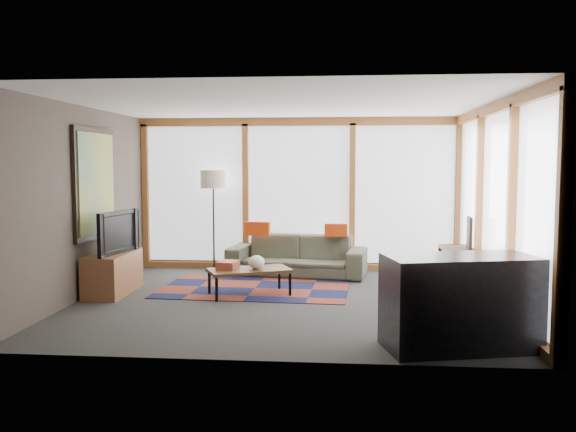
# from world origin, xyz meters

# --- Properties ---
(ground) EXTENTS (5.50, 5.50, 0.00)m
(ground) POSITION_xyz_m (0.00, 0.00, 0.00)
(ground) COLOR #2B2B28
(ground) RESTS_ON ground
(room_envelope) EXTENTS (5.52, 5.02, 2.62)m
(room_envelope) POSITION_xyz_m (0.49, 0.56, 1.54)
(room_envelope) COLOR #423A32
(room_envelope) RESTS_ON ground
(rug) EXTENTS (2.79, 1.86, 0.01)m
(rug) POSITION_xyz_m (-0.51, 0.73, 0.01)
(rug) COLOR maroon
(rug) RESTS_ON ground
(sofa) EXTENTS (2.32, 1.16, 0.65)m
(sofa) POSITION_xyz_m (0.02, 1.87, 0.32)
(sofa) COLOR #343627
(sofa) RESTS_ON ground
(pillow_left) EXTENTS (0.42, 0.17, 0.23)m
(pillow_left) POSITION_xyz_m (-0.63, 1.83, 0.76)
(pillow_left) COLOR #BD370E
(pillow_left) RESTS_ON sofa
(pillow_right) EXTENTS (0.37, 0.12, 0.20)m
(pillow_right) POSITION_xyz_m (0.65, 1.86, 0.75)
(pillow_right) COLOR #BD370E
(pillow_right) RESTS_ON sofa
(floor_lamp) EXTENTS (0.43, 0.43, 1.71)m
(floor_lamp) POSITION_xyz_m (-1.41, 2.11, 0.86)
(floor_lamp) COLOR #2E2117
(floor_lamp) RESTS_ON ground
(coffee_table) EXTENTS (1.24, 0.96, 0.37)m
(coffee_table) POSITION_xyz_m (-0.53, 0.28, 0.18)
(coffee_table) COLOR #351D0E
(coffee_table) RESTS_ON ground
(book_stack) EXTENTS (0.29, 0.35, 0.10)m
(book_stack) POSITION_xyz_m (-0.83, 0.29, 0.42)
(book_stack) COLOR #9B422B
(book_stack) RESTS_ON coffee_table
(vase) EXTENTS (0.24, 0.24, 0.19)m
(vase) POSITION_xyz_m (-0.43, 0.28, 0.47)
(vase) COLOR silver
(vase) RESTS_ON coffee_table
(bookshelf) EXTENTS (0.44, 2.40, 0.60)m
(bookshelf) POSITION_xyz_m (2.43, 0.22, 0.30)
(bookshelf) COLOR #351D0E
(bookshelf) RESTS_ON ground
(bowl_a) EXTENTS (0.21, 0.21, 0.10)m
(bowl_a) POSITION_xyz_m (2.47, -0.34, 0.65)
(bowl_a) COLOR black
(bowl_a) RESTS_ON bookshelf
(bowl_b) EXTENTS (0.15, 0.15, 0.07)m
(bowl_b) POSITION_xyz_m (2.39, -0.02, 0.64)
(bowl_b) COLOR black
(bowl_b) RESTS_ON bookshelf
(shelf_picture) EXTENTS (0.07, 0.35, 0.46)m
(shelf_picture) POSITION_xyz_m (2.58, 0.95, 0.83)
(shelf_picture) COLOR black
(shelf_picture) RESTS_ON bookshelf
(tv_console) EXTENTS (0.48, 1.15, 0.58)m
(tv_console) POSITION_xyz_m (-2.46, 0.24, 0.29)
(tv_console) COLOR brown
(tv_console) RESTS_ON ground
(television) EXTENTS (0.31, 1.05, 0.60)m
(television) POSITION_xyz_m (-2.44, 0.21, 0.88)
(television) COLOR black
(television) RESTS_ON tv_console
(bar_counter) EXTENTS (1.58, 1.01, 0.93)m
(bar_counter) POSITION_xyz_m (1.91, -1.95, 0.46)
(bar_counter) COLOR black
(bar_counter) RESTS_ON ground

